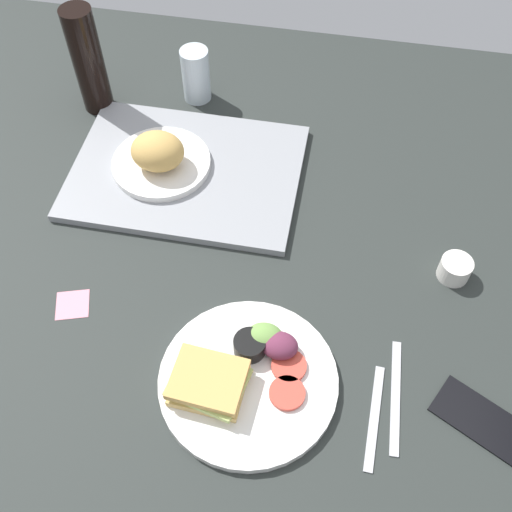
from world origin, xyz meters
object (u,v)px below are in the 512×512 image
Objects in this scene: plate_with_salad at (245,375)px; serving_tray at (186,172)px; drinking_glass at (196,75)px; knife at (396,396)px; espresso_cup at (455,269)px; cell_phone at (481,419)px; fork at (374,417)px; bread_plate_near at (159,157)px; sticky_note at (72,304)px; soda_bottle at (88,61)px.

serving_tray is at bearing 115.94° from plate_with_salad.
drinking_glass is 78.82cm from knife.
cell_phone is at bearing -80.72° from espresso_cup.
serving_tray is 59.69cm from fork.
knife is (48.65, -39.12, -4.39)cm from bread_plate_near.
plate_with_salad is at bearing -151.97° from cell_phone.
bread_plate_near reaches higher than sticky_note.
cell_phone is 68.90cm from sticky_note.
espresso_cup is 0.33× the size of fork.
knife is at bearing -6.74° from sticky_note.
drinking_glass reaches higher than serving_tray.
knife is (43.72, -39.64, -0.55)cm from serving_tray.
bread_plate_near reaches higher than cell_phone.
sticky_note is (-6.82, -32.56, -4.58)cm from bread_plate_near.
drinking_glass is 57.32cm from sticky_note.
espresso_cup is (52.39, -14.89, 1.20)cm from serving_tray.
bread_plate_near is at bearing -173.95° from serving_tray.
knife is at bearing 3.83° from plate_with_salad.
drinking_glass reaches higher than cell_phone.
knife is at bearing -34.64° from fork.
soda_bottle reaches higher than cell_phone.
bread_plate_near is 1.03× the size of knife.
plate_with_salad is 23.76cm from knife.
plate_with_salad is at bearing 85.56° from fork.
soda_bottle is (-23.95, 16.54, 10.87)cm from serving_tray.
bread_plate_near is 73.90cm from cell_phone.
sticky_note is at bearing 165.65° from plate_with_salad.
knife is 3.39× the size of sticky_note.
espresso_cup is (57.33, -14.36, -2.64)cm from bread_plate_near.
fork is (-11.68, -28.75, -1.75)cm from espresso_cup.
soda_bottle reaches higher than drinking_glass.
plate_with_salad reaches higher than sticky_note.
sticky_note is at bearing 81.60° from knife.
fork is (44.08, -66.95, -5.75)cm from drinking_glass.
serving_tray reaches higher than knife.
fork is 16.16cm from cell_phone.
espresso_cup is 26.63cm from cell_phone.
espresso_cup is 66.70cm from sticky_note.
soda_bottle reaches higher than plate_with_salad.
plate_with_salad is (20.06, -41.22, 0.92)cm from serving_tray.
drinking_glass is (-23.42, 64.53, 4.28)cm from plate_with_salad.
cell_phone reaches higher than fork.
sticky_note is (-68.43, 8.03, -0.34)cm from cell_phone.
espresso_cup is (32.34, 26.34, 0.28)cm from plate_with_salad.
drinking_glass is at bearing 98.21° from serving_tray.
bread_plate_near is 23.92cm from drinking_glass.
cell_phone is at bearing -6.69° from sticky_note.
soda_bottle is at bearing 49.29° from fork.
serving_tray is at bearing 6.05° from bread_plate_near.
drinking_glass is at bearing 81.54° from sticky_note.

